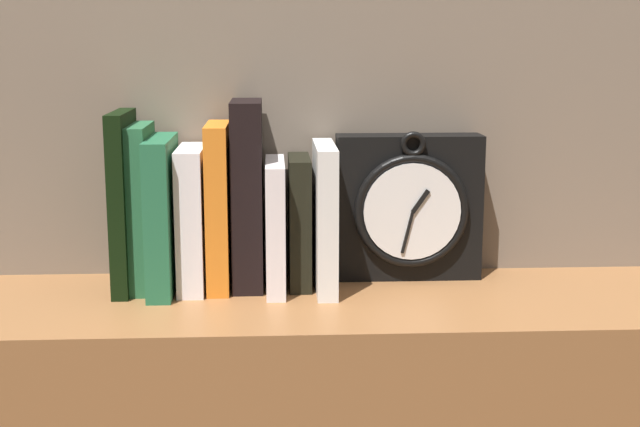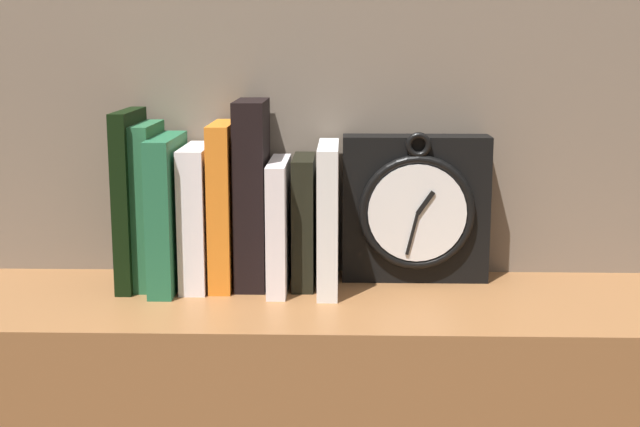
{
  "view_description": "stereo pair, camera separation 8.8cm",
  "coord_description": "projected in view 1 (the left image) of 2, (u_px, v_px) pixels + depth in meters",
  "views": [
    {
      "loc": [
        -0.06,
        -1.09,
        1.16
      ],
      "look_at": [
        0.0,
        0.0,
        0.94
      ],
      "focal_mm": 50.0,
      "sensor_mm": 36.0,
      "label": 1
    },
    {
      "loc": [
        0.03,
        -1.1,
        1.16
      ],
      "look_at": [
        0.0,
        0.0,
        0.94
      ],
      "focal_mm": 50.0,
      "sensor_mm": 36.0,
      "label": 2
    }
  ],
  "objects": [
    {
      "name": "book_slot3_white",
      "position": [
        192.0,
        218.0,
        1.18
      ],
      "size": [
        0.03,
        0.13,
        0.19
      ],
      "color": "white",
      "rests_on": "bookshelf"
    },
    {
      "name": "book_slot7_black",
      "position": [
        300.0,
        221.0,
        1.19
      ],
      "size": [
        0.03,
        0.11,
        0.17
      ],
      "color": "black",
      "rests_on": "bookshelf"
    },
    {
      "name": "book_slot1_green",
      "position": [
        142.0,
        207.0,
        1.18
      ],
      "size": [
        0.02,
        0.12,
        0.22
      ],
      "color": "#27633D",
      "rests_on": "bookshelf"
    },
    {
      "name": "book_slot4_orange",
      "position": [
        219.0,
        206.0,
        1.18
      ],
      "size": [
        0.03,
        0.12,
        0.22
      ],
      "color": "orange",
      "rests_on": "bookshelf"
    },
    {
      "name": "book_slot8_white",
      "position": [
        325.0,
        217.0,
        1.17
      ],
      "size": [
        0.03,
        0.15,
        0.19
      ],
      "color": "silver",
      "rests_on": "bookshelf"
    },
    {
      "name": "clock",
      "position": [
        409.0,
        207.0,
        1.22
      ],
      "size": [
        0.2,
        0.07,
        0.21
      ],
      "color": "black",
      "rests_on": "bookshelf"
    },
    {
      "name": "book_slot0_black",
      "position": [
        124.0,
        201.0,
        1.17
      ],
      "size": [
        0.02,
        0.13,
        0.24
      ],
      "color": "black",
      "rests_on": "bookshelf"
    },
    {
      "name": "book_slot5_black",
      "position": [
        247.0,
        194.0,
        1.18
      ],
      "size": [
        0.04,
        0.11,
        0.25
      ],
      "color": "black",
      "rests_on": "bookshelf"
    },
    {
      "name": "book_slot2_green",
      "position": [
        163.0,
        215.0,
        1.16
      ],
      "size": [
        0.03,
        0.15,
        0.2
      ],
      "color": "#226340",
      "rests_on": "bookshelf"
    },
    {
      "name": "book_slot6_white",
      "position": [
        275.0,
        225.0,
        1.18
      ],
      "size": [
        0.02,
        0.14,
        0.17
      ],
      "color": "white",
      "rests_on": "bookshelf"
    }
  ]
}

